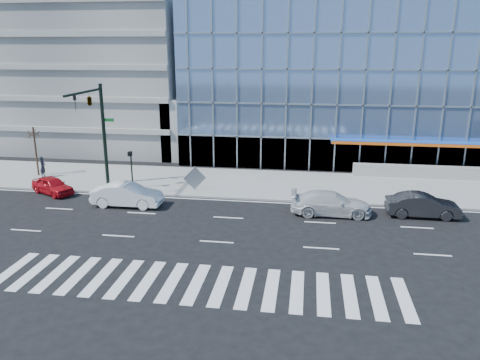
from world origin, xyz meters
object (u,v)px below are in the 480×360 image
object	(u,v)px
traffic_signal	(94,112)
street_tree_near	(34,134)
tilted_panel	(195,178)
white_suv	(331,203)
pedestrian	(43,167)
ped_signal_post	(131,164)
red_sedan	(52,186)
dark_sedan	(423,205)
white_sedan	(127,195)

from	to	relation	value
traffic_signal	street_tree_near	bearing A→B (deg)	157.29
traffic_signal	tilted_panel	bearing A→B (deg)	6.26
white_suv	traffic_signal	bearing A→B (deg)	78.98
white_suv	pedestrian	bearing A→B (deg)	75.80
tilted_panel	ped_signal_post	bearing A→B (deg)	156.77
traffic_signal	red_sedan	xyz separation A→B (m)	(-3.22, -1.40, -5.51)
traffic_signal	pedestrian	bearing A→B (deg)	158.86
ped_signal_post	pedestrian	distance (m)	9.00
street_tree_near	red_sedan	distance (m)	6.55
ped_signal_post	dark_sedan	size ratio (longest dim) A/B	0.63
traffic_signal	white_sedan	world-z (taller)	traffic_signal
white_suv	tilted_panel	bearing A→B (deg)	68.41
dark_sedan	white_suv	bearing A→B (deg)	94.51
ped_signal_post	white_sedan	world-z (taller)	ped_signal_post
dark_sedan	tilted_panel	xyz separation A→B (m)	(-16.29, 3.27, 0.29)
white_sedan	traffic_signal	bearing A→B (deg)	46.89
white_suv	tilted_panel	distance (m)	10.95
white_sedan	pedestrian	size ratio (longest dim) A/B	2.77
traffic_signal	white_sedan	distance (m)	7.18
traffic_signal	street_tree_near	xyz separation A→B (m)	(-7.00, 2.93, -2.39)
ped_signal_post	dark_sedan	world-z (taller)	ped_signal_post
street_tree_near	tilted_panel	world-z (taller)	street_tree_near
ped_signal_post	dark_sedan	bearing A→B (deg)	-7.60
ped_signal_post	white_suv	distance (m)	15.63
ped_signal_post	tilted_panel	xyz separation A→B (m)	(4.93, 0.44, -1.07)
red_sedan	tilted_panel	xyz separation A→B (m)	(10.65, 2.22, 0.41)
white_suv	red_sedan	distance (m)	20.99
traffic_signal	ped_signal_post	world-z (taller)	traffic_signal
white_sedan	dark_sedan	size ratio (longest dim) A/B	1.05
red_sedan	tilted_panel	bearing A→B (deg)	-50.20
white_suv	dark_sedan	world-z (taller)	dark_sedan
red_sedan	street_tree_near	bearing A→B (deg)	69.17
ped_signal_post	traffic_signal	bearing A→B (deg)	-171.48
white_sedan	red_sedan	distance (m)	6.99
white_sedan	dark_sedan	xyz separation A→B (m)	(20.20, 0.80, -0.04)
ped_signal_post	red_sedan	distance (m)	6.16
white_suv	pedestrian	xyz separation A→B (m)	(-23.93, 5.31, 0.27)
street_tree_near	pedestrian	distance (m)	2.90
dark_sedan	white_sedan	bearing A→B (deg)	92.44
street_tree_near	red_sedan	xyz separation A→B (m)	(3.79, -4.33, -3.12)
ped_signal_post	tilted_panel	world-z (taller)	ped_signal_post
traffic_signal	white_sedan	xyz separation A→B (m)	(3.52, -3.26, -5.35)
white_sedan	dark_sedan	bearing A→B (deg)	-88.08
dark_sedan	red_sedan	distance (m)	26.96
street_tree_near	tilted_panel	distance (m)	14.84
dark_sedan	ped_signal_post	bearing A→B (deg)	82.58
ped_signal_post	tilted_panel	distance (m)	5.07
ped_signal_post	red_sedan	bearing A→B (deg)	-162.72
white_suv	street_tree_near	bearing A→B (deg)	75.01
street_tree_near	red_sedan	bearing A→B (deg)	-48.86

